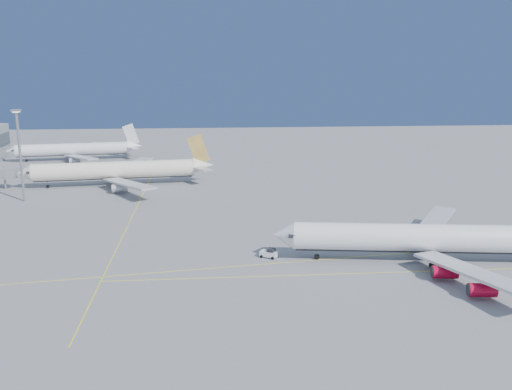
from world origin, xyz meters
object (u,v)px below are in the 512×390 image
at_px(airliner_virgin, 434,239).
at_px(light_mast, 20,148).
at_px(airliner_etihad, 119,170).
at_px(airliner_third, 76,149).
at_px(pushback_tug, 269,253).

bearing_deg(airliner_virgin, light_mast, 156.62).
relative_size(airliner_virgin, light_mast, 2.44).
relative_size(airliner_virgin, airliner_etihad, 1.03).
bearing_deg(airliner_virgin, airliner_third, 134.89).
height_order(airliner_third, light_mast, light_mast).
xyz_separation_m(airliner_third, pushback_tug, (69.10, -132.58, -3.63)).
bearing_deg(airliner_etihad, airliner_virgin, -53.95).
relative_size(pushback_tug, light_mast, 0.15).
distance_m(airliner_etihad, airliner_third, 60.45).
relative_size(airliner_third, light_mast, 2.06).
bearing_deg(light_mast, airliner_third, 90.86).
bearing_deg(airliner_virgin, pushback_tug, 179.20).
relative_size(airliner_etihad, pushback_tug, 15.91).
distance_m(pushback_tug, light_mast, 90.09).
bearing_deg(pushback_tug, airliner_etihad, 147.92).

